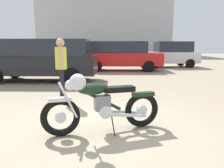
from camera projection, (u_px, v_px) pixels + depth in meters
ground_plane at (109, 128)px, 3.93m from camera, size 80.00×80.00×0.00m
vintage_motorcycle at (101, 104)px, 3.67m from camera, size 2.01×0.92×1.07m
bystander at (61, 63)px, 5.75m from camera, size 0.30×0.44×1.66m
dark_sedan_left at (120, 55)px, 13.12m from camera, size 4.71×1.99×1.74m
silver_sedan_mid at (44, 55)px, 13.14m from camera, size 4.78×2.14×1.74m
red_hatchback_near at (170, 54)px, 15.36m from camera, size 4.04×2.12×1.78m
blue_hatchback_right at (12, 53)px, 17.04m from camera, size 4.91×2.48×1.74m
white_estate_far at (42, 59)px, 9.08m from camera, size 4.71×1.99×1.74m
industrial_building at (106, 25)px, 38.16m from camera, size 20.49×13.88×18.90m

